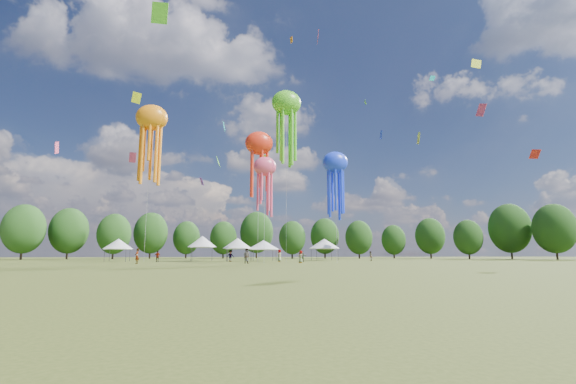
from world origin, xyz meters
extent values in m
plane|color=#384416|center=(0.00, 0.00, 0.00)|extent=(300.00, 300.00, 0.00)
imported|color=gray|center=(-3.31, 36.10, 0.95)|extent=(1.17, 1.15, 1.90)
imported|color=gray|center=(3.04, 48.46, 0.96)|extent=(0.74, 1.02, 1.91)
imported|color=gray|center=(19.13, 49.83, 0.83)|extent=(0.82, 0.94, 1.66)
imported|color=gray|center=(-4.71, 49.81, 0.92)|extent=(1.34, 1.02, 1.84)
imported|color=gray|center=(-15.81, 48.59, 0.84)|extent=(1.07, 0.77, 1.68)
imported|color=gray|center=(6.38, 46.68, 0.86)|extent=(1.67, 0.93, 1.72)
imported|color=gray|center=(-16.83, 37.44, 0.95)|extent=(0.56, 0.75, 1.89)
imported|color=gray|center=(4.26, 38.29, 0.84)|extent=(0.77, 0.95, 1.68)
cylinder|color=#47474C|center=(-24.08, 51.36, 0.95)|extent=(0.08, 0.08, 1.91)
cylinder|color=#47474C|center=(-24.08, 54.51, 0.95)|extent=(0.08, 0.08, 1.91)
cylinder|color=#47474C|center=(-20.94, 51.36, 0.95)|extent=(0.08, 0.08, 1.91)
cylinder|color=#47474C|center=(-20.94, 54.51, 0.95)|extent=(0.08, 0.08, 1.91)
cube|color=white|center=(-22.51, 52.93, 1.96)|extent=(3.54, 3.54, 0.10)
cone|color=white|center=(-22.51, 52.93, 2.83)|extent=(4.60, 4.60, 1.64)
cylinder|color=#47474C|center=(-11.21, 56.35, 1.16)|extent=(0.08, 0.08, 2.32)
cylinder|color=#47474C|center=(-11.21, 59.93, 1.16)|extent=(0.08, 0.08, 2.32)
cylinder|color=#47474C|center=(-7.63, 56.35, 1.16)|extent=(0.08, 0.08, 2.32)
cylinder|color=#47474C|center=(-7.63, 59.93, 1.16)|extent=(0.08, 0.08, 2.32)
cube|color=white|center=(-9.42, 58.14, 2.37)|extent=(3.98, 3.98, 0.10)
cone|color=white|center=(-9.42, 58.14, 3.42)|extent=(5.18, 5.18, 1.99)
cylinder|color=#47474C|center=(-5.22, 49.81, 1.00)|extent=(0.08, 0.08, 2.00)
cylinder|color=#47474C|center=(-5.22, 53.17, 1.00)|extent=(0.08, 0.08, 2.00)
cylinder|color=#47474C|center=(-1.86, 49.81, 1.00)|extent=(0.08, 0.08, 2.00)
cylinder|color=#47474C|center=(-1.86, 53.17, 1.00)|extent=(0.08, 0.08, 2.00)
cube|color=white|center=(-3.54, 51.49, 2.05)|extent=(3.76, 3.76, 0.10)
cone|color=white|center=(-3.54, 51.49, 2.96)|extent=(4.88, 4.88, 1.72)
cylinder|color=#47474C|center=(-0.76, 52.65, 0.95)|extent=(0.08, 0.08, 1.90)
cylinder|color=#47474C|center=(-0.76, 56.57, 0.95)|extent=(0.08, 0.08, 1.90)
cylinder|color=#47474C|center=(3.16, 52.65, 0.95)|extent=(0.08, 0.08, 1.90)
cylinder|color=#47474C|center=(3.16, 56.57, 0.95)|extent=(0.08, 0.08, 1.90)
cube|color=white|center=(1.20, 54.61, 1.95)|extent=(4.32, 4.32, 0.10)
cone|color=white|center=(1.20, 54.61, 2.81)|extent=(5.62, 5.62, 1.63)
cylinder|color=#47474C|center=(11.03, 55.22, 1.06)|extent=(0.08, 0.08, 2.13)
cylinder|color=#47474C|center=(11.03, 59.27, 1.06)|extent=(0.08, 0.08, 2.13)
cylinder|color=#47474C|center=(15.09, 55.22, 1.06)|extent=(0.08, 0.08, 2.13)
cylinder|color=#47474C|center=(15.09, 59.27, 1.06)|extent=(0.08, 0.08, 2.13)
cube|color=white|center=(13.06, 57.24, 2.18)|extent=(4.45, 4.45, 0.10)
cone|color=white|center=(13.06, 57.24, 3.14)|extent=(5.79, 5.79, 1.82)
ellipsoid|color=#FA2F16|center=(-1.10, 42.98, 17.87)|extent=(4.24, 2.97, 3.60)
cylinder|color=beige|center=(-1.10, 42.98, 8.94)|extent=(0.03, 0.03, 17.87)
ellipsoid|color=#57D222|center=(3.16, 43.13, 24.71)|extent=(4.66, 3.26, 3.96)
cylinder|color=beige|center=(3.16, 43.13, 12.36)|extent=(0.03, 0.03, 24.71)
ellipsoid|color=#1C3AFE|center=(9.26, 37.75, 14.13)|extent=(3.66, 2.56, 3.11)
cylinder|color=beige|center=(9.26, 37.75, 7.06)|extent=(0.03, 0.03, 14.13)
ellipsoid|color=orange|center=(-17.81, 48.87, 22.88)|extent=(4.98, 3.48, 4.23)
cylinder|color=beige|center=(-17.81, 48.87, 11.44)|extent=(0.03, 0.03, 22.88)
ellipsoid|color=#FF4B75|center=(-1.21, 34.94, 12.48)|extent=(2.99, 2.09, 2.54)
cylinder|color=beige|center=(-1.21, 34.94, 6.24)|extent=(0.03, 0.03, 12.48)
cube|color=orange|center=(2.14, 33.91, 30.06)|extent=(0.30, 0.75, 0.90)
cube|color=#DBEF18|center=(3.16, 68.23, 21.73)|extent=(1.52, 1.32, 1.93)
cube|color=#57D222|center=(24.02, 61.78, 33.66)|extent=(0.38, 0.74, 0.94)
cube|color=#1BEBDF|center=(-6.52, 37.64, 18.41)|extent=(0.37, 1.33, 1.44)
cube|color=#FF4B75|center=(24.06, 25.69, 18.53)|extent=(0.45, 1.67, 1.90)
cube|color=#DBEF18|center=(25.49, 27.78, 25.73)|extent=(1.66, 0.81, 1.74)
cube|color=#57D222|center=(-13.80, 24.97, 26.28)|extent=(1.80, 0.77, 2.31)
cube|color=#FF4B75|center=(-23.66, 65.55, 20.11)|extent=(1.55, 1.06, 2.20)
cube|color=#FA2F16|center=(8.97, 45.06, 37.67)|extent=(0.58, 2.08, 2.40)
cube|color=#DBEF18|center=(26.74, 45.30, 20.92)|extent=(0.47, 2.06, 2.39)
cube|color=#1C3AFE|center=(25.03, 56.59, 24.87)|extent=(0.29, 1.82, 2.10)
cube|color=#1BEBDF|center=(22.48, 33.23, 25.97)|extent=(0.92, 0.51, 1.01)
cube|color=#FF4B75|center=(-36.74, 63.41, 20.86)|extent=(0.19, 2.29, 2.61)
cube|color=#732FD1|center=(-9.65, 50.21, 12.98)|extent=(0.88, 1.46, 1.46)
cube|color=#FA2F16|center=(30.54, 25.17, 13.20)|extent=(1.08, 0.91, 1.43)
cube|color=#DBEF18|center=(-16.01, 27.14, 17.59)|extent=(1.05, 0.73, 1.13)
cube|color=#57D222|center=(-7.03, 53.57, 17.18)|extent=(0.75, 1.94, 2.03)
cylinder|color=#38281C|center=(-47.17, 78.19, 1.68)|extent=(0.44, 0.44, 3.36)
ellipsoid|color=#204416|center=(-47.17, 78.19, 6.51)|extent=(8.40, 8.40, 10.51)
cylinder|color=#38281C|center=(-40.68, 85.49, 1.71)|extent=(0.44, 0.44, 3.41)
ellipsoid|color=#204416|center=(-40.68, 85.49, 6.61)|extent=(8.53, 8.53, 10.66)
cylinder|color=#38281C|center=(-30.60, 85.02, 1.53)|extent=(0.44, 0.44, 3.07)
ellipsoid|color=#204416|center=(-30.60, 85.02, 5.94)|extent=(7.66, 7.66, 9.58)
cylinder|color=#38281C|center=(-23.51, 93.33, 1.72)|extent=(0.44, 0.44, 3.43)
ellipsoid|color=#204416|center=(-23.51, 93.33, 6.65)|extent=(8.58, 8.58, 10.73)
cylinder|color=#38281C|center=(-14.76, 98.96, 1.47)|extent=(0.44, 0.44, 2.95)
ellipsoid|color=#204416|center=(-14.76, 98.96, 5.71)|extent=(7.37, 7.37, 9.21)
cylinder|color=#38281C|center=(-4.70, 95.06, 1.45)|extent=(0.44, 0.44, 2.89)
ellipsoid|color=#204416|center=(-4.70, 95.06, 5.61)|extent=(7.23, 7.23, 9.04)
cylinder|color=#38281C|center=(4.91, 99.49, 1.92)|extent=(0.44, 0.44, 3.84)
ellipsoid|color=#204416|center=(4.91, 99.49, 7.44)|extent=(9.60, 9.60, 11.99)
cylinder|color=#38281C|center=(13.19, 88.44, 1.42)|extent=(0.44, 0.44, 2.84)
ellipsoid|color=#204416|center=(13.19, 88.44, 5.51)|extent=(7.11, 7.11, 8.89)
cylinder|color=#38281C|center=(22.93, 91.04, 1.58)|extent=(0.44, 0.44, 3.16)
ellipsoid|color=#204416|center=(22.93, 91.04, 6.13)|extent=(7.91, 7.91, 9.88)
cylinder|color=#38281C|center=(30.69, 85.29, 1.44)|extent=(0.44, 0.44, 2.88)
ellipsoid|color=#204416|center=(30.69, 85.29, 5.59)|extent=(7.21, 7.21, 9.01)
cylinder|color=#38281C|center=(41.52, 87.24, 1.31)|extent=(0.44, 0.44, 2.63)
ellipsoid|color=#204416|center=(41.52, 87.24, 5.09)|extent=(6.57, 6.57, 8.22)
cylinder|color=#38281C|center=(50.52, 83.73, 1.56)|extent=(0.44, 0.44, 3.13)
ellipsoid|color=#204416|center=(50.52, 83.73, 6.06)|extent=(7.81, 7.81, 9.77)
cylinder|color=#38281C|center=(53.64, 71.81, 1.36)|extent=(0.44, 0.44, 2.72)
ellipsoid|color=#204416|center=(53.64, 71.81, 5.27)|extent=(6.80, 6.80, 8.50)
cylinder|color=#38281C|center=(62.96, 68.92, 1.90)|extent=(0.44, 0.44, 3.81)
ellipsoid|color=#204416|center=(62.96, 68.92, 7.38)|extent=(9.52, 9.52, 11.90)
cylinder|color=#38281C|center=(66.57, 59.80, 1.76)|extent=(0.44, 0.44, 3.51)
ellipsoid|color=#204416|center=(66.57, 59.80, 6.80)|extent=(8.78, 8.78, 10.97)
camera|label=1|loc=(-7.65, -14.96, 1.20)|focal=24.63mm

